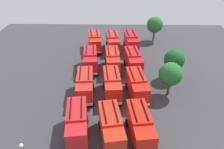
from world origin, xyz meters
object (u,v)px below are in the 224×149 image
traffic_cone_0 (141,58)px  fire_truck_11 (140,125)px  tree_1 (174,60)px  tree_2 (171,74)px  fire_truck_7 (111,127)px  fire_truck_8 (131,41)px  fire_truck_10 (137,85)px  fire_truck_6 (112,84)px  fire_truck_4 (113,41)px  fire_truck_5 (112,60)px  fire_truck_9 (133,60)px  firefighter_2 (77,73)px  fire_truck_1 (90,59)px  fire_truck_0 (95,41)px  fire_truck_2 (85,85)px  firefighter_3 (131,55)px  firefighter_0 (132,78)px  tree_0 (155,25)px  fire_truck_3 (77,122)px

traffic_cone_0 → fire_truck_11: bearing=-5.6°
tree_1 → tree_2: size_ratio=0.98×
fire_truck_7 → fire_truck_8: 27.95m
fire_truck_10 → fire_truck_11: (9.10, -0.28, 0.00)m
fire_truck_6 → fire_truck_8: size_ratio=1.00×
fire_truck_4 → fire_truck_6: (17.72, 0.22, 0.00)m
fire_truck_5 → fire_truck_7: same height
fire_truck_9 → firefighter_2: (2.92, -10.54, -1.21)m
fire_truck_1 → fire_truck_5: size_ratio=1.01×
fire_truck_10 → tree_1: size_ratio=1.31×
fire_truck_0 → fire_truck_2: 18.19m
fire_truck_4 → fire_truck_10: bearing=5.8°
fire_truck_1 → traffic_cone_0: 11.35m
fire_truck_9 → firefighter_3: (-4.82, -0.16, -1.15)m
fire_truck_6 → firefighter_3: 13.84m
fire_truck_2 → fire_truck_4: 18.48m
fire_truck_9 → fire_truck_7: bearing=-19.6°
fire_truck_0 → fire_truck_1: (9.26, -0.03, 0.00)m
fire_truck_2 → fire_truck_6: bearing=88.9°
fire_truck_1 → fire_truck_10: 12.20m
firefighter_3 → tree_1: (7.80, 7.19, 2.83)m
fire_truck_9 → firefighter_0: 4.77m
fire_truck_9 → tree_0: (-15.28, 6.15, 1.96)m
fire_truck_1 → fire_truck_2: bearing=-5.8°
fire_truck_11 → tree_2: (-9.64, 5.50, 1.75)m
fire_truck_6 → fire_truck_11: 10.05m
fire_truck_2 → fire_truck_7: (9.39, 4.43, 0.00)m
fire_truck_4 → firefighter_2: (12.18, -6.43, -1.21)m
fire_truck_8 → firefighter_2: fire_truck_8 is taller
fire_truck_3 → tree_2: bearing=117.2°
fire_truck_5 → fire_truck_10: bearing=20.2°
tree_1 → tree_2: (5.19, -1.72, 0.07)m
fire_truck_9 → fire_truck_6: bearing=-32.5°
fire_truck_7 → fire_truck_8: same height
fire_truck_7 → tree_0: (-33.43, 9.96, 1.96)m
fire_truck_2 → firefighter_0: (-4.17, 7.76, -1.20)m
fire_truck_2 → firefighter_3: (-13.58, 8.07, -1.15)m
fire_truck_4 → firefighter_3: bearing=34.3°
fire_truck_2 → fire_truck_10: 8.32m
fire_truck_2 → fire_truck_6: (-0.30, 4.34, 0.00)m
firefighter_2 → tree_2: 16.95m
firefighter_2 → fire_truck_9: bearing=-102.0°
fire_truck_0 → traffic_cone_0: (4.87, 10.26, -1.86)m
fire_truck_3 → fire_truck_4: 27.03m
firefighter_0 → tree_1: 8.19m
fire_truck_6 → fire_truck_9: (-8.46, 3.89, 0.00)m
fire_truck_0 → firefighter_0: size_ratio=4.40×
fire_truck_3 → fire_truck_5: (-17.54, 4.17, 0.00)m
fire_truck_6 → tree_1: (-5.48, 10.92, 1.68)m
fire_truck_11 → tree_0: (-33.09, 6.34, 1.96)m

